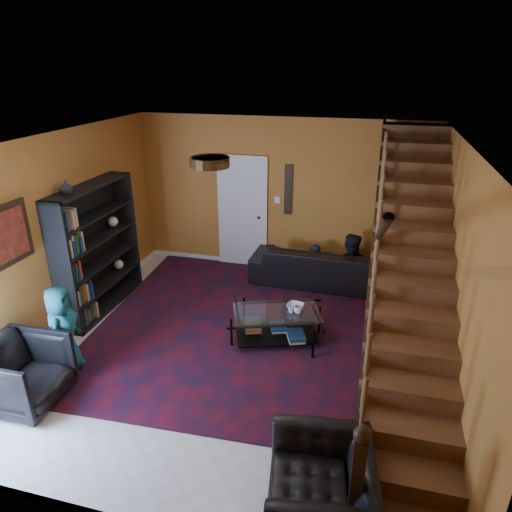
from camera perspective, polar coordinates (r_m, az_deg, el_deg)
The scene contains 21 objects.
floor at distance 6.45m, azimuth -2.34°, elevation -11.41°, with size 5.50×5.50×0.00m, color beige.
room at distance 7.90m, azimuth -8.84°, elevation -4.26°, with size 5.50×5.50×5.50m.
staircase at distance 5.57m, azimuth 18.80°, elevation -2.10°, with size 0.95×5.02×3.18m.
bookshelf at distance 7.44m, azimuth -19.11°, elevation 0.61°, with size 0.35×1.80×2.00m.
door at distance 8.53m, azimuth -1.68°, elevation 5.23°, with size 0.82×0.05×2.05m, color silver.
framed_picture at distance 6.19m, azimuth -28.74°, elevation 2.25°, with size 0.04×0.74×0.74m, color #99331B.
wall_hanging at distance 8.20m, azimuth 4.06°, elevation 8.26°, with size 0.14×0.03×0.90m, color black.
ceiling_fixture at distance 4.64m, azimuth -5.81°, elevation 11.61°, with size 0.40×0.40×0.10m, color #3F2814.
rug at distance 6.96m, azimuth -2.87°, elevation -8.44°, with size 3.90×4.46×0.02m, color #460C17.
sofa at distance 8.12m, azimuth 7.76°, elevation -1.15°, with size 2.33×0.91×0.68m, color black.
armchair_left at distance 5.97m, azimuth -27.13°, elevation -12.93°, with size 0.84×0.86×0.79m, color black.
armchair_right at distance 4.37m, azimuth 8.08°, elevation -26.89°, with size 1.01×0.89×0.66m, color black.
person_adult_a at distance 8.26m, azimuth 7.19°, elevation -2.25°, with size 0.43×0.28×1.17m, color black.
person_adult_b at distance 8.16m, azimuth 11.49°, elevation -1.92°, with size 0.69×0.54×1.41m, color black.
person_child at distance 6.20m, azimuth -23.00°, elevation -8.53°, with size 0.58×0.38×1.18m, color #18585E.
coffee_table at distance 6.48m, azimuth 2.57°, elevation -8.50°, with size 1.36×1.07×0.45m.
cup_a at distance 6.35m, azimuth 5.33°, elevation -6.72°, with size 0.13×0.13×0.10m, color #999999.
cup_b at distance 6.36m, azimuth 4.45°, elevation -6.65°, with size 0.11×0.11×0.10m, color #999999.
bowl at distance 6.48m, azimuth 4.93°, elevation -6.28°, with size 0.23×0.23×0.06m, color #999999.
vase at distance 6.71m, azimuth -22.66°, elevation 7.94°, with size 0.18×0.18×0.19m, color #999999.
popcorn_bucket at distance 6.15m, azimuth -27.14°, elevation -15.17°, with size 0.14×0.14×0.16m, color red.
Camera 1 is at (1.59, -5.06, 3.67)m, focal length 32.00 mm.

